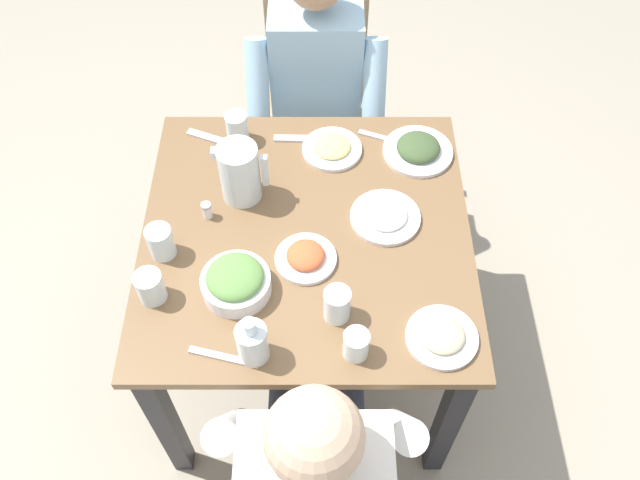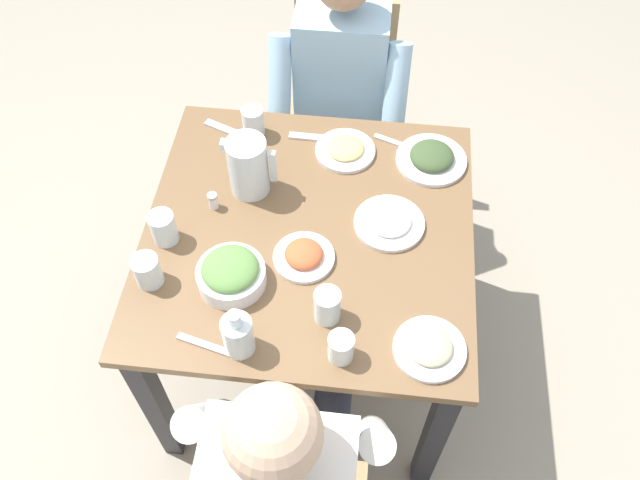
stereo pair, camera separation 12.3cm
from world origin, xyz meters
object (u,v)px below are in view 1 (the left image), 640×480
(salt_shaker, at_px, (208,210))
(plate_beans, at_px, (443,336))
(chair_far, at_px, (318,98))
(water_pitcher, at_px, (241,172))
(oil_carafe, at_px, (253,343))
(salad_bowl, at_px, (237,281))
(diner_near, at_px, (316,462))
(diner_far, at_px, (317,105))
(water_glass_by_pitcher, at_px, (238,127))
(dining_table, at_px, (308,255))
(water_glass_center, at_px, (162,242))
(plate_dolmas, at_px, (419,149))
(water_glass_far_right, at_px, (338,304))
(plate_yoghurt, at_px, (387,216))
(water_glass_near_left, at_px, (357,344))
(plate_rice_curry, at_px, (307,257))
(plate_fries, at_px, (333,148))
(water_glass_near_right, at_px, (151,286))

(salt_shaker, bearing_deg, plate_beans, -32.12)
(chair_far, distance_m, salt_shaker, 0.89)
(water_pitcher, height_order, oil_carafe, water_pitcher)
(chair_far, xyz_separation_m, salad_bowl, (-0.21, -1.04, 0.28))
(diner_near, bearing_deg, diner_far, 90.14)
(chair_far, height_order, water_glass_by_pitcher, chair_far)
(dining_table, height_order, water_glass_center, water_glass_center)
(water_pitcher, xyz_separation_m, plate_dolmas, (0.54, 0.17, -0.08))
(plate_beans, height_order, oil_carafe, oil_carafe)
(water_glass_far_right, xyz_separation_m, oil_carafe, (-0.21, -0.12, 0.01))
(salad_bowl, distance_m, plate_yoghurt, 0.48)
(water_glass_center, bearing_deg, diner_far, 59.02)
(water_glass_near_left, bearing_deg, dining_table, 108.54)
(diner_near, relative_size, diner_far, 1.00)
(dining_table, bearing_deg, diner_near, -87.35)
(plate_dolmas, height_order, salt_shaker, salt_shaker)
(salad_bowl, distance_m, water_glass_near_left, 0.37)
(water_glass_center, bearing_deg, oil_carafe, -49.11)
(plate_rice_curry, bearing_deg, water_glass_far_right, -64.86)
(plate_beans, xyz_separation_m, water_glass_center, (-0.76, 0.27, 0.04))
(oil_carafe, bearing_deg, plate_dolmas, 55.87)
(dining_table, xyz_separation_m, water_glass_by_pitcher, (-0.22, 0.37, 0.17))
(plate_beans, bearing_deg, plate_yoghurt, 107.22)
(diner_near, distance_m, salad_bowl, 0.51)
(salad_bowl, bearing_deg, water_glass_far_right, -16.10)
(chair_far, xyz_separation_m, diner_near, (0.00, -1.48, 0.15))
(dining_table, height_order, water_glass_near_left, water_glass_near_left)
(chair_far, bearing_deg, water_glass_by_pitcher, -118.15)
(chair_far, relative_size, water_glass_by_pitcher, 9.02)
(plate_beans, xyz_separation_m, water_glass_by_pitcher, (-0.58, 0.72, 0.04))
(diner_far, relative_size, salad_bowl, 6.33)
(diner_far, bearing_deg, water_glass_far_right, -86.38)
(salad_bowl, bearing_deg, plate_rice_curry, 27.33)
(salt_shaker, bearing_deg, water_glass_by_pitcher, 78.28)
(diner_near, distance_m, water_glass_by_pitcher, 1.05)
(plate_yoghurt, height_order, plate_fries, plate_yoghurt)
(water_glass_near_right, bearing_deg, water_glass_near_left, -17.23)
(plate_yoghurt, distance_m, plate_fries, 0.32)
(salad_bowl, distance_m, water_glass_far_right, 0.28)
(plate_rice_curry, height_order, plate_dolmas, plate_dolmas)
(diner_near, xyz_separation_m, plate_fries, (0.05, 0.96, 0.11))
(water_pitcher, bearing_deg, oil_carafe, -82.89)
(plate_rice_curry, bearing_deg, water_glass_near_right, -164.02)
(chair_far, relative_size, oil_carafe, 5.46)
(water_glass_near_left, xyz_separation_m, water_glass_far_right, (-0.05, 0.11, 0.01))
(plate_yoghurt, height_order, water_glass_by_pitcher, water_glass_by_pitcher)
(salad_bowl, relative_size, water_glass_far_right, 1.83)
(plate_fries, height_order, water_glass_near_left, water_glass_near_left)
(plate_beans, relative_size, water_glass_center, 1.87)
(water_glass_far_right, height_order, oil_carafe, oil_carafe)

